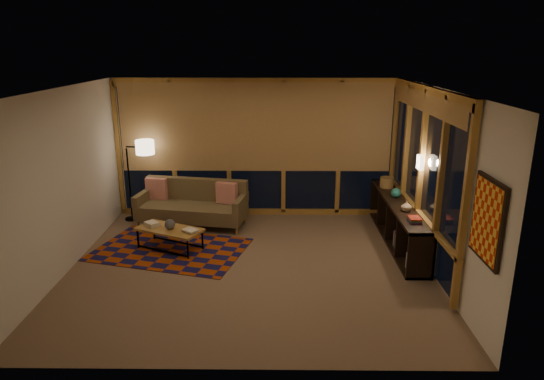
{
  "coord_description": "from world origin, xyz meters",
  "views": [
    {
      "loc": [
        0.41,
        -6.85,
        3.29
      ],
      "look_at": [
        0.34,
        0.11,
        1.2
      ],
      "focal_mm": 32.0,
      "sensor_mm": 36.0,
      "label": 1
    }
  ],
  "objects_px": {
    "sofa": "(192,204)",
    "coffee_table": "(170,239)",
    "floor_lamp": "(129,180)",
    "bookshelf": "(397,222)"
  },
  "relations": [
    {
      "from": "sofa",
      "to": "coffee_table",
      "type": "relative_size",
      "value": 1.83
    },
    {
      "from": "floor_lamp",
      "to": "bookshelf",
      "type": "height_order",
      "value": "floor_lamp"
    },
    {
      "from": "coffee_table",
      "to": "bookshelf",
      "type": "distance_m",
      "value": 3.88
    },
    {
      "from": "coffee_table",
      "to": "bookshelf",
      "type": "bearing_deg",
      "value": 30.17
    },
    {
      "from": "coffee_table",
      "to": "bookshelf",
      "type": "xyz_separation_m",
      "value": [
        3.86,
        0.35,
        0.18
      ]
    },
    {
      "from": "floor_lamp",
      "to": "sofa",
      "type": "bearing_deg",
      "value": -7.25
    },
    {
      "from": "floor_lamp",
      "to": "bookshelf",
      "type": "relative_size",
      "value": 0.55
    },
    {
      "from": "bookshelf",
      "to": "sofa",
      "type": "bearing_deg",
      "value": 167.87
    },
    {
      "from": "coffee_table",
      "to": "bookshelf",
      "type": "relative_size",
      "value": 0.38
    },
    {
      "from": "sofa",
      "to": "bookshelf",
      "type": "relative_size",
      "value": 0.69
    }
  ]
}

